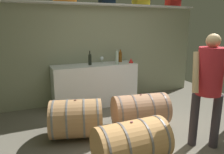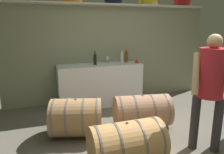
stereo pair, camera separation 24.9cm
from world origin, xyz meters
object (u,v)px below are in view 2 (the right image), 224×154
(wine_bottle_amber, at_px, (126,56))
(wine_bottle_dark, at_px, (95,59))
(winemaker_pouring, at_px, (210,82))
(work_cabinet, at_px, (100,85))
(wine_barrel_far, at_px, (142,111))
(toolcase_red, at_px, (182,0))
(wine_bottle_clear, at_px, (122,58))
(wine_barrel_near, at_px, (76,117))
(wine_barrel_flank, at_px, (127,143))
(red_funnel, at_px, (137,61))
(wine_glass, at_px, (107,58))

(wine_bottle_amber, height_order, wine_bottle_dark, wine_bottle_dark)
(winemaker_pouring, bearing_deg, wine_bottle_amber, -48.42)
(work_cabinet, xyz_separation_m, wine_barrel_far, (0.40, -1.29, -0.17))
(toolcase_red, xyz_separation_m, wine_bottle_clear, (-1.65, -0.36, -1.26))
(toolcase_red, bearing_deg, wine_bottle_clear, -164.98)
(work_cabinet, relative_size, wine_barrel_near, 1.97)
(wine_barrel_flank, bearing_deg, work_cabinet, 82.74)
(wine_barrel_near, xyz_separation_m, wine_barrel_far, (1.13, -0.04, -0.02))
(work_cabinet, height_order, red_funnel, red_funnel)
(red_funnel, xyz_separation_m, wine_barrel_flank, (-1.06, -2.07, -0.68))
(work_cabinet, xyz_separation_m, wine_barrel_flank, (-0.24, -2.18, -0.17))
(wine_bottle_dark, xyz_separation_m, wine_barrel_far, (0.51, -1.27, -0.75))
(wine_bottle_amber, relative_size, red_funnel, 2.58)
(wine_bottle_clear, height_order, wine_barrel_far, wine_bottle_clear)
(wine_bottle_dark, bearing_deg, toolcase_red, 5.34)
(toolcase_red, xyz_separation_m, wine_barrel_flank, (-2.33, -2.36, -2.04))
(wine_bottle_amber, xyz_separation_m, red_funnel, (0.16, -0.22, -0.08))
(red_funnel, relative_size, wine_barrel_flank, 0.12)
(wine_bottle_clear, distance_m, wine_barrel_far, 1.36)
(toolcase_red, relative_size, wine_barrel_far, 0.29)
(wine_barrel_flank, bearing_deg, winemaker_pouring, -3.35)
(wine_barrel_near, bearing_deg, toolcase_red, 42.39)
(toolcase_red, relative_size, wine_bottle_amber, 1.06)
(work_cabinet, relative_size, wine_bottle_amber, 6.40)
(wine_bottle_dark, height_order, wine_barrel_near, wine_bottle_dark)
(toolcase_red, bearing_deg, wine_barrel_near, -150.38)
(work_cabinet, bearing_deg, winemaker_pouring, -67.62)
(wine_bottle_clear, bearing_deg, wine_glass, 130.28)
(work_cabinet, bearing_deg, wine_barrel_far, -72.70)
(work_cabinet, bearing_deg, wine_barrel_flank, -96.38)
(toolcase_red, distance_m, red_funnel, 1.89)
(work_cabinet, xyz_separation_m, red_funnel, (0.82, -0.11, 0.50))
(wine_barrel_far, bearing_deg, work_cabinet, 115.84)
(wine_bottle_dark, xyz_separation_m, red_funnel, (0.93, -0.09, -0.08))
(wine_bottle_clear, xyz_separation_m, wine_barrel_near, (-1.17, -1.07, -0.75))
(wine_bottle_dark, relative_size, wine_barrel_flank, 0.32)
(work_cabinet, xyz_separation_m, wine_bottle_clear, (0.45, -0.18, 0.60))
(red_funnel, bearing_deg, wine_glass, 160.46)
(wine_bottle_amber, height_order, wine_bottle_clear, wine_bottle_clear)
(red_funnel, distance_m, wine_barrel_far, 1.42)
(work_cabinet, distance_m, wine_bottle_amber, 0.88)
(toolcase_red, xyz_separation_m, wine_glass, (-1.88, -0.08, -1.31))
(work_cabinet, relative_size, wine_bottle_clear, 5.62)
(wine_bottle_dark, distance_m, red_funnel, 0.93)
(wine_bottle_clear, bearing_deg, work_cabinet, 158.40)
(work_cabinet, relative_size, wine_barrel_flank, 1.94)
(wine_barrel_near, height_order, winemaker_pouring, winemaker_pouring)
(wine_bottle_amber, xyz_separation_m, winemaker_pouring, (0.26, -2.34, -0.04))
(wine_barrel_far, xyz_separation_m, winemaker_pouring, (0.52, -0.94, 0.71))
(wine_bottle_clear, height_order, winemaker_pouring, winemaker_pouring)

